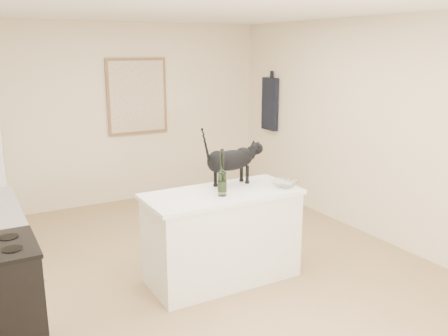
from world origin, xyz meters
The scene contains 12 objects.
floor centered at (0.00, 0.00, 0.00)m, with size 5.50×5.50×0.00m, color #A07D55.
ceiling centered at (0.00, 0.00, 2.60)m, with size 5.50×5.50×0.00m, color white.
wall_back centered at (0.00, 2.75, 1.30)m, with size 4.50×4.50×0.00m, color beige.
wall_right centered at (2.25, 0.00, 1.30)m, with size 5.50×5.50×0.00m, color beige.
island_base centered at (0.10, -0.20, 0.43)m, with size 1.44×0.67×0.86m, color white.
island_top centered at (0.10, -0.20, 0.88)m, with size 1.50×0.70×0.04m, color white.
artwork_frame centered at (0.30, 2.72, 1.55)m, with size 0.90×0.03×1.10m, color brown.
artwork_canvas centered at (0.30, 2.70, 1.55)m, with size 0.82×0.00×1.02m, color beige.
hanging_garment centered at (2.19, 2.05, 1.40)m, with size 0.08×0.34×0.80m, color black.
black_cat centered at (0.29, -0.03, 1.13)m, with size 0.65×0.20×0.46m, color black, non-canonical shape.
wine_bottle centered at (0.05, -0.30, 1.10)m, with size 0.08×0.08×0.39m, color #265220.
glass_bowl centered at (0.73, -0.36, 0.93)m, with size 0.25×0.25×0.06m, color white.
Camera 1 is at (-2.02, -4.04, 2.24)m, focal length 38.39 mm.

